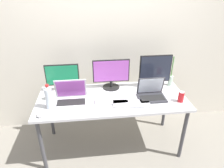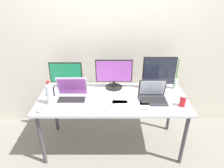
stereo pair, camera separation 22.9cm
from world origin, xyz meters
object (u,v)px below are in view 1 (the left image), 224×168
(monitor_right, at_px, (155,71))
(soda_can_by_laptop, at_px, (49,95))
(keyboard_main, at_px, (111,101))
(laptop_silver, at_px, (71,97))
(work_desk, at_px, (112,102))
(keyboard_aux, at_px, (131,104))
(laptop_secondary, at_px, (151,93))
(water_bottle, at_px, (49,97))
(monitor_left, at_px, (63,77))
(soda_can_near_keyboard, at_px, (181,97))
(monitor_center, at_px, (111,74))
(bamboo_vase, at_px, (171,79))
(mouse_by_keyboard, at_px, (40,115))

(monitor_right, distance_m, soda_can_by_laptop, 1.32)
(keyboard_main, relative_size, soda_can_by_laptop, 2.95)
(laptop_silver, bearing_deg, keyboard_main, -8.53)
(work_desk, xyz_separation_m, keyboard_aux, (0.20, -0.18, 0.07))
(laptop_secondary, relative_size, water_bottle, 1.11)
(monitor_right, relative_size, laptop_silver, 1.20)
(laptop_silver, distance_m, soda_can_by_laptop, 0.26)
(monitor_left, distance_m, laptop_secondary, 1.09)
(work_desk, relative_size, monitor_left, 4.34)
(laptop_silver, relative_size, soda_can_near_keyboard, 2.84)
(work_desk, bearing_deg, soda_can_by_laptop, 177.09)
(monitor_right, xyz_separation_m, keyboard_aux, (-0.38, -0.39, -0.21))
(monitor_left, height_order, water_bottle, monitor_left)
(keyboard_main, bearing_deg, keyboard_aux, -22.18)
(monitor_left, bearing_deg, laptop_secondary, -15.17)
(laptop_silver, bearing_deg, work_desk, 3.84)
(monitor_right, xyz_separation_m, water_bottle, (-1.27, -0.35, -0.09))
(monitor_center, relative_size, soda_can_near_keyboard, 3.65)
(monitor_right, distance_m, bamboo_vase, 0.26)
(monitor_right, xyz_separation_m, laptop_silver, (-1.05, -0.24, -0.16))
(monitor_center, height_order, soda_can_by_laptop, monitor_center)
(monitor_left, height_order, monitor_center, monitor_center)
(water_bottle, bearing_deg, work_desk, 11.02)
(soda_can_near_keyboard, bearing_deg, laptop_silver, 173.21)
(keyboard_main, bearing_deg, soda_can_by_laptop, 166.79)
(monitor_left, relative_size, monitor_center, 0.88)
(laptop_silver, bearing_deg, soda_can_near_keyboard, -6.79)
(keyboard_main, bearing_deg, mouse_by_keyboard, -168.81)
(mouse_by_keyboard, distance_m, bamboo_vase, 1.66)
(monitor_right, height_order, keyboard_aux, monitor_right)
(monitor_left, distance_m, bamboo_vase, 1.39)
(work_desk, bearing_deg, monitor_center, 85.84)
(work_desk, relative_size, keyboard_main, 4.71)
(laptop_secondary, xyz_separation_m, soda_can_by_laptop, (-1.19, 0.09, 0.01))
(keyboard_aux, xyz_separation_m, bamboo_vase, (0.60, 0.40, 0.08))
(laptop_silver, height_order, soda_can_near_keyboard, laptop_silver)
(monitor_right, relative_size, keyboard_aux, 1.04)
(laptop_silver, height_order, soda_can_by_laptop, laptop_silver)
(keyboard_aux, bearing_deg, monitor_right, 50.69)
(soda_can_near_keyboard, bearing_deg, work_desk, 166.86)
(work_desk, xyz_separation_m, bamboo_vase, (0.80, 0.22, 0.15))
(bamboo_vase, bearing_deg, soda_can_near_keyboard, -94.14)
(monitor_left, bearing_deg, monitor_right, -1.06)
(water_bottle, relative_size, soda_can_by_laptop, 2.26)
(monitor_right, distance_m, laptop_silver, 1.09)
(mouse_by_keyboard, distance_m, soda_can_near_keyboard, 1.55)
(keyboard_main, xyz_separation_m, keyboard_aux, (0.22, -0.08, 0.00))
(mouse_by_keyboard, xyz_separation_m, water_bottle, (0.08, 0.15, 0.11))
(laptop_silver, height_order, bamboo_vase, bamboo_vase)
(laptop_secondary, relative_size, soda_can_near_keyboard, 2.51)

